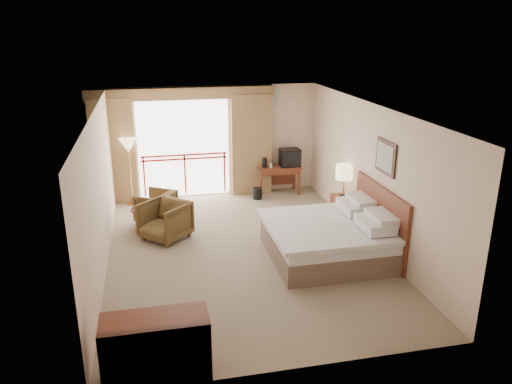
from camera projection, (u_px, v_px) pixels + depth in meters
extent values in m
plane|color=#83735A|center=(243.00, 251.00, 9.49)|extent=(7.00, 7.00, 0.00)
plane|color=white|center=(242.00, 109.00, 8.62)|extent=(7.00, 7.00, 0.00)
plane|color=beige|center=(216.00, 141.00, 12.30)|extent=(5.00, 0.00, 5.00)
plane|color=beige|center=(299.00, 272.00, 5.82)|extent=(5.00, 0.00, 5.00)
plane|color=beige|center=(100.00, 193.00, 8.55)|extent=(0.00, 7.00, 7.00)
plane|color=beige|center=(371.00, 175.00, 9.56)|extent=(0.00, 7.00, 7.00)
plane|color=white|center=(184.00, 149.00, 12.16)|extent=(2.40, 0.00, 2.40)
cube|color=#A41A0E|center=(184.00, 159.00, 12.23)|extent=(2.09, 0.03, 0.04)
cube|color=#A41A0E|center=(184.00, 155.00, 12.19)|extent=(2.09, 0.03, 0.04)
cube|color=#A41A0E|center=(144.00, 177.00, 12.15)|extent=(0.04, 0.03, 1.00)
cube|color=#A41A0E|center=(185.00, 175.00, 12.35)|extent=(0.04, 0.03, 1.00)
cube|color=#A41A0E|center=(225.00, 172.00, 12.55)|extent=(0.04, 0.03, 1.00)
cube|color=olive|center=(113.00, 152.00, 11.70)|extent=(1.00, 0.26, 2.50)
cube|color=olive|center=(251.00, 145.00, 12.36)|extent=(1.00, 0.26, 2.50)
cube|color=olive|center=(181.00, 94.00, 11.64)|extent=(4.40, 0.22, 0.28)
cube|color=silver|center=(268.00, 99.00, 12.21)|extent=(0.50, 0.04, 0.50)
cube|color=brown|center=(327.00, 247.00, 9.16)|extent=(2.05, 2.00, 0.40)
cube|color=white|center=(328.00, 232.00, 9.07)|extent=(2.01, 1.96, 0.22)
cube|color=white|center=(325.00, 226.00, 9.02)|extent=(2.09, 2.06, 0.08)
cube|color=white|center=(375.00, 224.00, 8.70)|extent=(0.50, 0.75, 0.18)
cube|color=white|center=(355.00, 207.00, 9.54)|extent=(0.50, 0.75, 0.18)
cube|color=white|center=(383.00, 217.00, 8.69)|extent=(0.40, 0.70, 0.14)
cube|color=white|center=(362.00, 200.00, 9.52)|extent=(0.40, 0.70, 0.14)
cube|color=#5D2618|center=(380.00, 220.00, 9.22)|extent=(0.06, 2.10, 1.30)
cube|color=black|center=(386.00, 157.00, 8.84)|extent=(0.03, 0.72, 0.60)
cube|color=silver|center=(385.00, 157.00, 8.84)|extent=(0.01, 0.60, 0.48)
cube|color=#5D2618|center=(343.00, 209.00, 10.76)|extent=(0.44, 0.52, 0.60)
cylinder|color=tan|center=(343.00, 194.00, 10.70)|extent=(0.15, 0.15, 0.04)
cylinder|color=tan|center=(344.00, 185.00, 10.63)|extent=(0.03, 0.03, 0.39)
cylinder|color=#FFE5B2|center=(344.00, 172.00, 10.54)|extent=(0.37, 0.37, 0.31)
cube|color=black|center=(344.00, 197.00, 10.50)|extent=(0.21, 0.17, 0.08)
cube|color=#5D2618|center=(278.00, 167.00, 12.49)|extent=(1.08, 0.52, 0.04)
cube|color=#5D2618|center=(261.00, 185.00, 12.30)|extent=(0.05, 0.05, 0.66)
cube|color=#5D2618|center=(299.00, 182.00, 12.50)|extent=(0.05, 0.05, 0.66)
cube|color=#5D2618|center=(257.00, 179.00, 12.71)|extent=(0.05, 0.05, 0.66)
cube|color=#5D2618|center=(294.00, 177.00, 12.91)|extent=(0.05, 0.05, 0.66)
cube|color=#5D2618|center=(276.00, 175.00, 12.79)|extent=(0.99, 0.03, 0.49)
cube|color=#5D2618|center=(280.00, 173.00, 12.30)|extent=(0.99, 0.03, 0.11)
cube|color=black|center=(290.00, 157.00, 12.48)|extent=(0.49, 0.38, 0.44)
cube|color=black|center=(292.00, 159.00, 12.30)|extent=(0.44, 0.02, 0.36)
cylinder|color=black|center=(265.00, 163.00, 12.38)|extent=(0.15, 0.15, 0.25)
cylinder|color=white|center=(271.00, 166.00, 12.38)|extent=(0.08, 0.08, 0.10)
cylinder|color=black|center=(257.00, 193.00, 12.26)|extent=(0.25, 0.25, 0.28)
imported|color=#473319|center=(157.00, 221.00, 10.91)|extent=(1.01, 1.00, 0.67)
imported|color=#473319|center=(166.00, 238.00, 10.04)|extent=(1.18, 1.18, 0.77)
cylinder|color=black|center=(142.00, 209.00, 10.25)|extent=(0.45, 0.45, 0.04)
cylinder|color=black|center=(143.00, 220.00, 10.33)|extent=(0.05, 0.05, 0.45)
cylinder|color=black|center=(143.00, 230.00, 10.40)|extent=(0.32, 0.32, 0.03)
imported|color=white|center=(142.00, 209.00, 10.25)|extent=(0.19, 0.23, 0.02)
cylinder|color=tan|center=(133.00, 204.00, 11.93)|extent=(0.26, 0.26, 0.03)
cylinder|color=tan|center=(131.00, 176.00, 11.71)|extent=(0.03, 0.03, 1.39)
cone|color=#FFE5B2|center=(128.00, 145.00, 11.47)|extent=(0.41, 0.41, 0.33)
cube|color=#5D2618|center=(156.00, 349.00, 5.94)|extent=(1.27, 0.53, 0.85)
cube|color=black|center=(157.00, 363.00, 5.70)|extent=(1.16, 0.02, 0.74)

